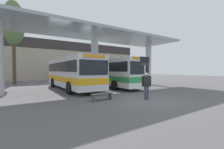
# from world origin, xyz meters

# --- Properties ---
(ground_plane) EXTENTS (100.00, 100.00, 0.00)m
(ground_plane) POSITION_xyz_m (0.00, 0.00, 0.00)
(ground_plane) COLOR #565456
(townhouse_backdrop) EXTENTS (40.00, 0.58, 8.17)m
(townhouse_backdrop) POSITION_xyz_m (0.00, 25.12, 4.76)
(townhouse_backdrop) COLOR tan
(townhouse_backdrop) RESTS_ON ground_plane
(station_canopy) EXTENTS (21.75, 6.22, 6.03)m
(station_canopy) POSITION_xyz_m (0.00, 7.43, 5.20)
(station_canopy) COLOR silver
(station_canopy) RESTS_ON ground_plane
(transit_bus_left_bay) EXTENTS (2.95, 10.84, 3.19)m
(transit_bus_left_bay) POSITION_xyz_m (-2.24, 8.41, 1.79)
(transit_bus_left_bay) COLOR silver
(transit_bus_left_bay) RESTS_ON ground_plane
(transit_bus_center_bay) EXTENTS (2.95, 12.41, 3.22)m
(transit_bus_center_bay) POSITION_xyz_m (2.35, 8.89, 1.79)
(transit_bus_center_bay) COLOR white
(transit_bus_center_bay) RESTS_ON ground_plane
(waiting_bench_near_pillar) EXTENTS (1.57, 0.44, 0.46)m
(waiting_bench_near_pillar) POSITION_xyz_m (-2.57, 1.43, 0.34)
(waiting_bench_near_pillar) COLOR #4C5156
(waiting_bench_near_pillar) RESTS_ON ground_plane
(info_sign_platform) EXTENTS (0.90, 0.09, 2.97)m
(info_sign_platform) POSITION_xyz_m (0.59, 0.66, 2.12)
(info_sign_platform) COLOR gray
(info_sign_platform) RESTS_ON ground_plane
(pedestrian_waiting) EXTENTS (0.65, 0.44, 1.82)m
(pedestrian_waiting) POSITION_xyz_m (0.05, -0.02, 1.11)
(pedestrian_waiting) COLOR #333856
(pedestrian_waiting) RESTS_ON ground_plane
(poplar_tree_behind_left) EXTENTS (2.80, 2.80, 11.49)m
(poplar_tree_behind_left) POSITION_xyz_m (-7.20, 17.47, 8.28)
(poplar_tree_behind_left) COLOR #473A2B
(poplar_tree_behind_left) RESTS_ON ground_plane
(parked_car_street) EXTENTS (4.28, 2.23, 2.21)m
(parked_car_street) POSITION_xyz_m (1.91, 21.70, 1.06)
(parked_car_street) COLOR navy
(parked_car_street) RESTS_ON ground_plane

